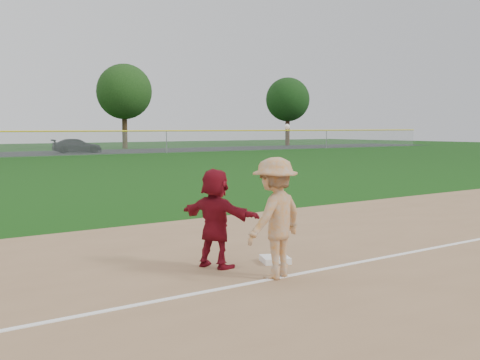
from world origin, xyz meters
TOP-DOWN VIEW (x-y plane):
  - ground at (0.00, 0.00)m, footprint 160.00×160.00m
  - foul_line at (0.00, -0.80)m, footprint 60.00×0.10m
  - first_base at (-0.33, 0.05)m, footprint 0.59×0.59m
  - base_runner at (-1.33, 0.36)m, footprint 0.95×1.58m
  - car_right at (13.52, 44.89)m, footprint 4.66×2.65m
  - first_base_play at (-0.98, -0.73)m, footprint 1.39×1.06m
  - tree_3 at (22.00, 52.80)m, footprint 6.00×6.00m
  - tree_4 at (44.00, 51.20)m, footprint 5.60×5.60m

SIDE VIEW (x-z plane):
  - ground at x=0.00m, z-range 0.00..0.00m
  - foul_line at x=0.00m, z-range 0.02..0.03m
  - first_base at x=-0.33m, z-range 0.02..0.12m
  - car_right at x=13.52m, z-range 0.01..1.28m
  - base_runner at x=-1.33m, z-range 0.02..1.64m
  - first_base_play at x=-0.98m, z-range -0.23..2.10m
  - tree_4 at x=44.00m, z-range 1.51..10.18m
  - tree_3 at x=22.00m, z-range 1.57..10.76m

